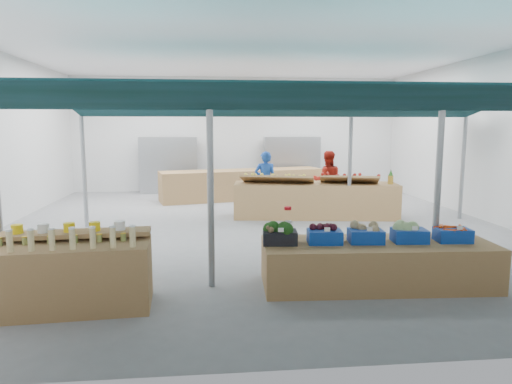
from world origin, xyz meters
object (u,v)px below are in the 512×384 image
(veg_counter, at_px, (377,264))
(vendor_left, at_px, (265,181))
(bottle_shelf, at_px, (74,273))
(vendor_right, at_px, (327,180))
(fruit_counter, at_px, (315,200))

(veg_counter, bearing_deg, vendor_left, 100.99)
(bottle_shelf, relative_size, vendor_right, 1.19)
(vendor_left, height_order, vendor_right, same)
(vendor_left, distance_m, vendor_right, 1.80)
(vendor_left, bearing_deg, bottle_shelf, 71.06)
(bottle_shelf, bearing_deg, vendor_right, 48.81)
(vendor_left, bearing_deg, veg_counter, 105.90)
(veg_counter, distance_m, vendor_right, 6.43)
(veg_counter, xyz_separation_m, vendor_right, (0.86, 6.35, 0.52))
(veg_counter, height_order, vendor_right, vendor_right)
(fruit_counter, relative_size, vendor_right, 2.50)
(bottle_shelf, distance_m, vendor_left, 7.58)
(bottle_shelf, relative_size, vendor_left, 1.19)
(bottle_shelf, relative_size, veg_counter, 0.59)
(fruit_counter, bearing_deg, vendor_right, 68.88)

